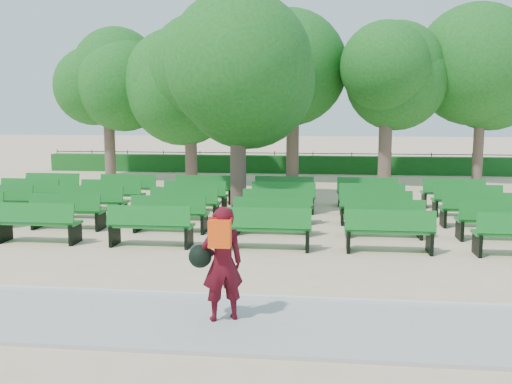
# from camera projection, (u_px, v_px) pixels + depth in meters

# --- Properties ---
(ground) EXTENTS (120.00, 120.00, 0.00)m
(ground) POSITION_uv_depth(u_px,v_px,m) (266.00, 226.00, 15.73)
(ground) COLOR #D3B38C
(paving) EXTENTS (30.00, 2.20, 0.06)m
(paving) POSITION_uv_depth(u_px,v_px,m) (215.00, 323.00, 8.45)
(paving) COLOR #A7A7A2
(paving) RESTS_ON ground
(curb) EXTENTS (30.00, 0.12, 0.10)m
(curb) POSITION_uv_depth(u_px,v_px,m) (228.00, 297.00, 9.58)
(curb) COLOR silver
(curb) RESTS_ON ground
(hedge) EXTENTS (26.00, 0.70, 0.90)m
(hedge) POSITION_uv_depth(u_px,v_px,m) (293.00, 164.00, 29.44)
(hedge) COLOR #16591C
(hedge) RESTS_ON ground
(fence) EXTENTS (26.00, 0.10, 1.02)m
(fence) POSITION_uv_depth(u_px,v_px,m) (294.00, 172.00, 29.89)
(fence) COLOR black
(fence) RESTS_ON ground
(tree_line) EXTENTS (21.80, 6.80, 7.04)m
(tree_line) POSITION_uv_depth(u_px,v_px,m) (288.00, 182.00, 25.57)
(tree_line) COLOR #1C631D
(tree_line) RESTS_ON ground
(bench_array) EXTENTS (1.99, 0.66, 1.25)m
(bench_array) POSITION_uv_depth(u_px,v_px,m) (231.00, 218.00, 16.45)
(bench_array) COLOR #136D1F
(bench_array) RESTS_ON ground
(tree_among) EXTENTS (4.57, 4.57, 6.20)m
(tree_among) POSITION_uv_depth(u_px,v_px,m) (238.00, 81.00, 18.13)
(tree_among) COLOR brown
(tree_among) RESTS_ON ground
(person) EXTENTS (0.86, 0.63, 1.72)m
(person) POSITION_uv_depth(u_px,v_px,m) (221.00, 262.00, 8.39)
(person) COLOR #470A13
(person) RESTS_ON ground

